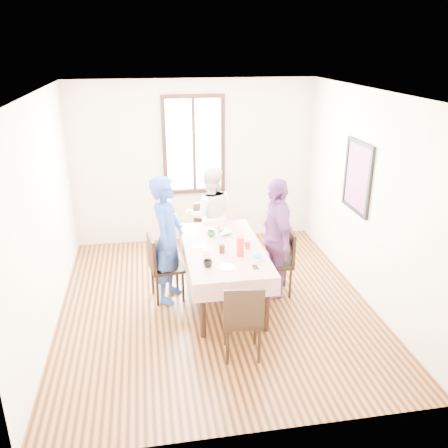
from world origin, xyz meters
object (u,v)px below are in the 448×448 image
(person_left, at_px, (167,240))
(person_far, at_px, (210,216))
(chair_right, at_px, (276,262))
(chair_left, at_px, (167,267))
(chair_near, at_px, (242,318))
(dining_table, at_px, (223,274))
(person_right, at_px, (276,238))
(chair_far, at_px, (210,234))

(person_left, bearing_deg, person_far, -15.37)
(chair_right, bearing_deg, person_left, 90.77)
(person_left, bearing_deg, chair_left, 109.57)
(chair_left, relative_size, chair_near, 1.00)
(dining_table, xyz_separation_m, person_right, (0.71, 0.05, 0.44))
(chair_far, xyz_separation_m, person_left, (-0.71, -1.04, 0.39))
(dining_table, height_order, person_left, person_left)
(chair_right, bearing_deg, chair_left, 90.83)
(chair_near, bearing_deg, person_far, 96.26)
(chair_left, height_order, chair_right, same)
(chair_far, distance_m, person_far, 0.31)
(person_far, distance_m, person_right, 1.33)
(person_right, bearing_deg, chair_near, -30.08)
(person_far, relative_size, person_right, 0.93)
(dining_table, height_order, person_far, person_far)
(chair_left, bearing_deg, dining_table, 68.43)
(chair_right, bearing_deg, dining_table, 99.40)
(chair_right, distance_m, person_left, 1.50)
(chair_right, height_order, person_far, person_far)
(person_left, distance_m, person_far, 1.24)
(chair_far, distance_m, person_left, 1.32)
(dining_table, bearing_deg, chair_near, -90.00)
(person_left, height_order, person_right, person_left)
(chair_far, xyz_separation_m, person_right, (0.71, -1.15, 0.36))
(person_far, bearing_deg, person_left, 56.19)
(chair_near, relative_size, person_right, 0.56)
(person_far, height_order, person_right, person_right)
(person_far, bearing_deg, dining_table, 91.14)
(dining_table, xyz_separation_m, chair_far, (-0.00, 1.20, 0.08))
(dining_table, distance_m, chair_left, 0.75)
(chair_left, relative_size, person_right, 0.56)
(chair_left, distance_m, person_left, 0.39)
(chair_right, bearing_deg, chair_far, 37.56)
(chair_left, distance_m, chair_far, 1.27)
(dining_table, bearing_deg, person_far, 90.00)
(chair_left, distance_m, person_right, 1.49)
(chair_far, relative_size, person_far, 0.60)
(chair_left, xyz_separation_m, person_left, (0.02, -0.00, 0.39))
(chair_right, relative_size, person_right, 0.56)
(chair_left, bearing_deg, person_far, 135.42)
(person_left, bearing_deg, chair_near, -132.96)
(chair_far, xyz_separation_m, chair_near, (0.00, -2.41, 0.00))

